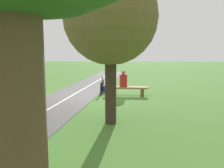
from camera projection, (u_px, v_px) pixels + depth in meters
ground_plane at (81, 95)px, 11.79m from camera, size 80.00×80.00×0.00m
paved_path at (36, 117)px, 7.86m from camera, size 6.54×36.05×0.02m
path_centre_line at (36, 116)px, 7.86m from camera, size 3.74×31.80×0.00m
bench at (126, 89)px, 11.60m from camera, size 2.09×0.51×0.44m
person_seated at (123, 80)px, 11.55m from camera, size 0.38×0.38×0.81m
bicycle at (102, 87)px, 12.11m from camera, size 0.08×1.76×0.86m
backpack at (105, 89)px, 12.54m from camera, size 0.40×0.36×0.36m
tree_near_bench at (111, 18)px, 6.75m from camera, size 2.72×2.72×4.48m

